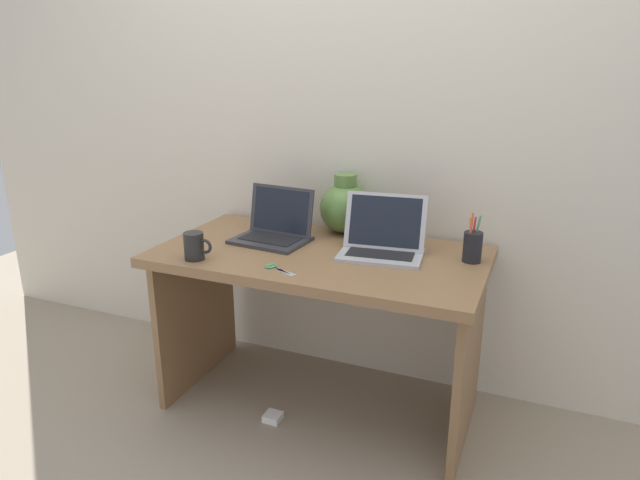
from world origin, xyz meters
The scene contains 10 objects.
ground_plane centered at (0.00, 0.00, 0.00)m, with size 6.00×6.00×0.00m, color gray.
back_wall centered at (0.00, 0.39, 1.20)m, with size 4.40×0.04×2.40m, color beige.
desk centered at (0.00, 0.00, 0.55)m, with size 1.31×0.70×0.71m.
laptop_left centered at (-0.24, 0.08, 0.77)m, with size 0.32×0.26×0.22m.
laptop_right centered at (0.24, 0.07, 0.77)m, with size 0.35×0.26×0.23m.
green_vase centered at (0.00, 0.29, 0.82)m, with size 0.22×0.22×0.26m.
coffee_mug centered at (-0.41, -0.26, 0.76)m, with size 0.12×0.08×0.11m.
pen_cup centered at (0.58, 0.12, 0.77)m, with size 0.07×0.07×0.19m.
scissors centered at (-0.08, -0.24, 0.71)m, with size 0.14×0.09×0.01m.
power_brick centered at (-0.14, -0.18, 0.01)m, with size 0.07×0.07×0.03m, color white.
Camera 1 is at (0.82, -1.98, 1.45)m, focal length 31.81 mm.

